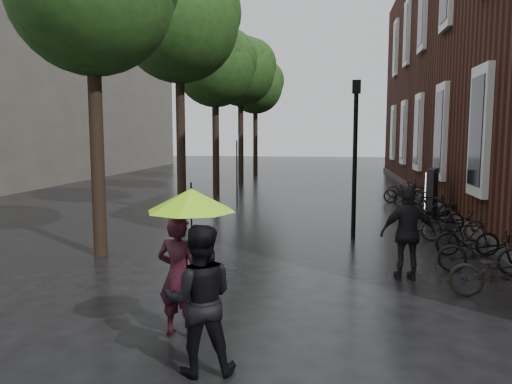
% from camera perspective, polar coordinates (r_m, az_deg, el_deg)
% --- Properties ---
extents(street_trees, '(4.33, 34.03, 8.91)m').
position_cam_1_polar(street_trees, '(21.02, -6.57, 15.97)').
color(street_trees, black).
rests_on(street_trees, ground).
extents(person_burgundy, '(0.70, 0.51, 1.79)m').
position_cam_1_polar(person_burgundy, '(7.40, -8.82, -9.43)').
color(person_burgundy, black).
rests_on(person_burgundy, ground).
extents(person_black, '(1.05, 0.91, 1.86)m').
position_cam_1_polar(person_black, '(6.26, -6.51, -12.10)').
color(person_black, black).
rests_on(person_black, ground).
extents(lime_umbrella, '(1.17, 1.17, 1.72)m').
position_cam_1_polar(lime_umbrella, '(6.53, -7.41, -0.91)').
color(lime_umbrella, black).
rests_on(lime_umbrella, ground).
extents(pedestrian_walking, '(1.16, 0.60, 1.88)m').
position_cam_1_polar(pedestrian_walking, '(10.50, 16.99, -4.57)').
color(pedestrian_walking, black).
rests_on(pedestrian_walking, ground).
extents(parked_bicycles, '(2.11, 15.22, 1.04)m').
position_cam_1_polar(parked_bicycles, '(16.58, 19.67, -2.27)').
color(parked_bicycles, black).
rests_on(parked_bicycles, ground).
extents(ad_lightbox, '(0.27, 1.16, 1.74)m').
position_cam_1_polar(ad_lightbox, '(18.22, 19.42, -0.18)').
color(ad_lightbox, black).
rests_on(ad_lightbox, ground).
extents(lamp_post, '(0.23, 0.23, 4.38)m').
position_cam_1_polar(lamp_post, '(14.07, 11.27, 5.44)').
color(lamp_post, black).
rests_on(lamp_post, ground).
extents(cycle_sign, '(0.15, 0.53, 2.90)m').
position_cam_1_polar(cycle_sign, '(21.98, -2.09, 4.03)').
color(cycle_sign, '#262628').
rests_on(cycle_sign, ground).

